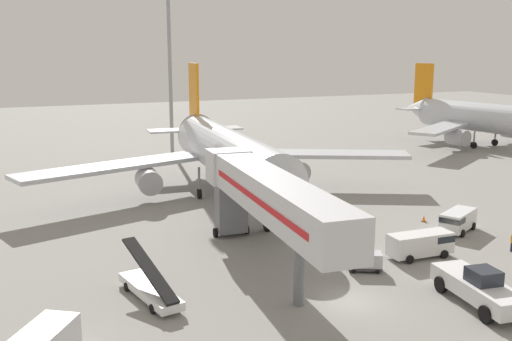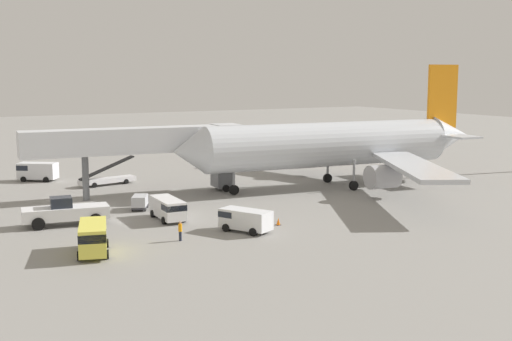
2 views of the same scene
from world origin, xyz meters
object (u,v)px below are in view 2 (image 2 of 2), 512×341
Objects in this scene: jet_bridge at (148,143)px; service_van_rear_right at (244,219)px; pushback_tug at (65,212)px; safety_cone_alpha at (278,222)px; airplane_at_gate at (337,145)px; baggage_cart_mid_center at (140,202)px; service_van_outer_right at (168,208)px; ground_crew_worker_foreground at (180,230)px; service_van_near_right at (37,171)px; service_van_mid_left at (93,237)px; belt_loader_truck at (107,179)px.

jet_bridge reaches higher than service_van_rear_right.
pushback_tug is 18.74m from safety_cone_alpha.
airplane_at_gate is 25.08m from baggage_cart_mid_center.
service_van_outer_right is at bearing 6.90° from baggage_cart_mid_center.
baggage_cart_mid_center is 13.35m from ground_crew_worker_foreground.
service_van_near_right is at bearing -173.40° from ground_crew_worker_foreground.
service_van_rear_right reaches higher than ground_crew_worker_foreground.
airplane_at_gate is 22.01m from jet_bridge.
service_van_mid_left reaches higher than service_van_near_right.
service_van_rear_right is (19.69, 1.39, -4.67)m from jet_bridge.
ground_crew_worker_foreground is 2.52× the size of safety_cone_alpha.
jet_bridge is 4.33× the size of service_van_mid_left.
service_van_mid_left is at bearing -48.18° from service_van_outer_right.
belt_loader_truck is at bearing 178.26° from service_van_outer_right.
baggage_cart_mid_center is at bearing -145.66° from safety_cone_alpha.
service_van_near_right is 23.58m from baggage_cart_mid_center.
service_van_rear_right is at bearing 92.88° from ground_crew_worker_foreground.
baggage_cart_mid_center is at bearing 174.68° from ground_crew_worker_foreground.
service_van_outer_right is (28.72, 6.13, -0.16)m from service_van_near_right.
service_van_rear_right is (-0.90, 13.08, -0.21)m from service_van_mid_left.
service_van_outer_right is (-8.12, 9.08, -0.16)m from service_van_mid_left.
service_van_rear_right is at bearing 4.05° from jet_bridge.
jet_bridge is 4.55× the size of service_van_outer_right.
airplane_at_gate is 70.00× the size of safety_cone_alpha.
service_van_near_right is at bearing -164.26° from service_van_rear_right.
airplane_at_gate is at bearing 76.29° from jet_bridge.
jet_bridge is at bearing -164.94° from safety_cone_alpha.
pushback_tug is 1.44× the size of service_van_outer_right.
baggage_cart_mid_center is (-12.99, -4.70, -0.31)m from service_van_rear_right.
pushback_tug reaches higher than service_van_rear_right.
pushback_tug is at bearing -48.45° from jet_bridge.
belt_loader_truck is 1.35× the size of service_van_outer_right.
service_van_outer_right reaches higher than ground_crew_worker_foreground.
service_van_mid_left is 36.96m from service_van_near_right.
service_van_rear_right reaches higher than safety_cone_alpha.
service_van_rear_right reaches higher than baggage_cart_mid_center.
service_van_near_right is (-35.94, -10.13, 0.20)m from service_van_rear_right.
belt_loader_truck is 21.50m from service_van_outer_right.
service_van_mid_left reaches higher than baggage_cart_mid_center.
pushback_tug is 10.62m from service_van_mid_left.
belt_loader_truck is 1.28× the size of service_van_mid_left.
service_van_outer_right is (-7.22, -4.00, 0.04)m from service_van_rear_right.
service_van_rear_right is at bearing 52.51° from pushback_tug.
service_van_mid_left is (29.61, -9.73, 0.53)m from belt_loader_truck.
service_van_near_right is at bearing -125.49° from airplane_at_gate.
service_van_mid_left is 1.99× the size of baggage_cart_mid_center.
service_van_mid_left reaches higher than safety_cone_alpha.
safety_cone_alpha is (13.83, -16.24, -4.67)m from airplane_at_gate.
airplane_at_gate is at bearing 58.60° from belt_loader_truck.
service_van_near_right is (-36.84, 2.95, -0.01)m from service_van_mid_left.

